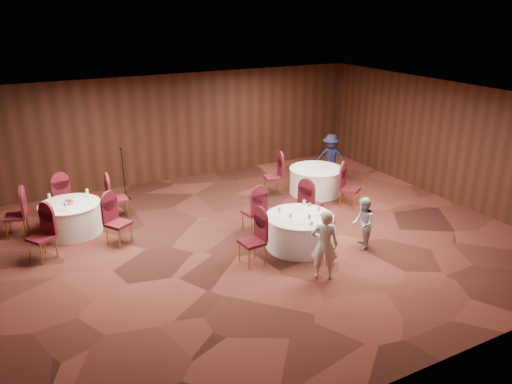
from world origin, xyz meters
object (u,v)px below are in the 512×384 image
table_main (299,231)px  table_left (71,218)px  woman_b (363,223)px  woman_a (325,245)px  man_c (331,158)px  table_right (316,180)px  mic_stand (125,185)px

table_main → table_left: size_ratio=1.08×
table_left → woman_b: 6.76m
woman_a → man_c: (3.57, 4.75, -0.01)m
table_main → table_left: bearing=144.5°
table_main → woman_a: size_ratio=1.04×
table_right → woman_a: bearing=-122.3°
table_left → woman_a: size_ratio=0.96×
table_main → mic_stand: mic_stand is taller
woman_a → woman_b: size_ratio=1.23×
table_main → man_c: (3.27, 3.37, 0.34)m
mic_stand → woman_b: 6.66m
mic_stand → table_left: bearing=-136.8°
table_left → table_right: size_ratio=0.93×
woman_a → man_c: size_ratio=1.01×
mic_stand → woman_b: bearing=-53.9°
woman_a → man_c: 5.94m
man_c → woman_a: bearing=-77.7°
table_left → table_main: bearing=-35.5°
table_left → man_c: 7.65m
mic_stand → man_c: bearing=-12.3°
woman_a → table_main: bearing=-67.9°
woman_b → man_c: (2.07, 4.07, 0.13)m
table_main → table_left: 5.37m
woman_b → woman_a: bearing=-33.8°
table_main → table_right: bearing=49.7°
table_left → woman_a: 6.08m
mic_stand → woman_a: size_ratio=1.02×
table_left → mic_stand: mic_stand is taller
table_main → woman_a: 1.46m
man_c → table_right: bearing=-95.5°
table_main → table_right: (2.24, 2.64, -0.00)m
table_right → man_c: (1.03, 0.72, 0.34)m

